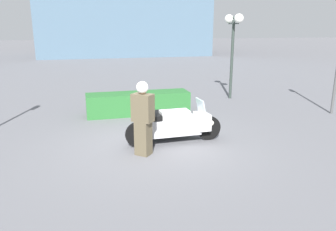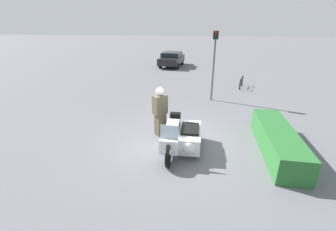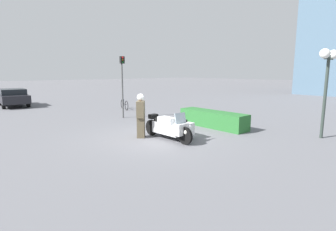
% 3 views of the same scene
% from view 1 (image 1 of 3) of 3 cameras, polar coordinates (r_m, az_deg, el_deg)
% --- Properties ---
extents(ground_plane, '(160.00, 160.00, 0.00)m').
position_cam_1_polar(ground_plane, '(8.65, -2.69, -5.24)').
color(ground_plane, slate).
extents(police_motorcycle, '(2.64, 1.17, 1.16)m').
position_cam_1_polar(police_motorcycle, '(8.98, 0.69, -1.32)').
color(police_motorcycle, black).
rests_on(police_motorcycle, ground).
extents(officer_rider, '(0.56, 0.55, 1.80)m').
position_cam_1_polar(officer_rider, '(7.79, -4.39, -0.23)').
color(officer_rider, brown).
rests_on(officer_rider, ground).
extents(hedge_bush_curbside, '(3.62, 0.92, 0.77)m').
position_cam_1_polar(hedge_bush_curbside, '(11.73, -5.19, 2.14)').
color(hedge_bush_curbside, '#28662D').
rests_on(hedge_bush_curbside, ground).
extents(twin_lamp_post, '(0.38, 1.29, 3.54)m').
position_cam_1_polar(twin_lamp_post, '(14.32, 11.30, 14.17)').
color(twin_lamp_post, '#2D3833').
rests_on(twin_lamp_post, ground).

